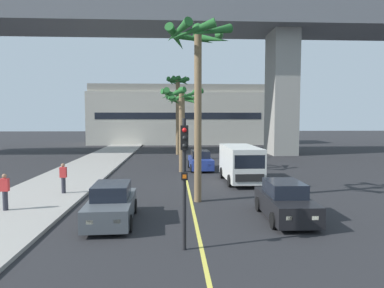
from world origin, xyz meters
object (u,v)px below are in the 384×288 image
(traffic_light_median_near, at_px, (184,166))
(palm_tree_mid_median, at_px, (182,108))
(car_queue_front, at_px, (285,202))
(palm_tree_far_median, at_px, (178,95))
(palm_tree_near_median, at_px, (181,105))
(pedestrian_mid_block, at_px, (63,178))
(pedestrian_near_crosswalk, at_px, (5,191))
(delivery_van, at_px, (240,163))
(palm_tree_farthest_median, at_px, (198,56))
(car_queue_third, at_px, (112,205))
(car_queue_second, at_px, (200,161))

(traffic_light_median_near, height_order, palm_tree_mid_median, palm_tree_mid_median)
(car_queue_front, bearing_deg, palm_tree_far_median, 98.95)
(palm_tree_near_median, bearing_deg, palm_tree_mid_median, 88.01)
(pedestrian_mid_block, bearing_deg, pedestrian_near_crosswalk, -113.02)
(delivery_van, relative_size, palm_tree_farthest_median, 0.60)
(palm_tree_far_median, height_order, pedestrian_near_crosswalk, palm_tree_far_median)
(car_queue_front, height_order, palm_tree_farthest_median, palm_tree_farthest_median)
(pedestrian_near_crosswalk, relative_size, pedestrian_mid_block, 1.00)
(car_queue_third, xyz_separation_m, palm_tree_mid_median, (3.43, 20.95, 4.49))
(delivery_van, bearing_deg, palm_tree_mid_median, 105.49)
(car_queue_front, xyz_separation_m, palm_tree_far_median, (-4.10, 26.02, 6.13))
(pedestrian_mid_block, bearing_deg, car_queue_front, -24.87)
(car_queue_front, height_order, car_queue_second, same)
(car_queue_third, xyz_separation_m, traffic_light_median_near, (2.84, -3.20, 1.99))
(car_queue_second, height_order, palm_tree_mid_median, palm_tree_mid_median)
(palm_tree_near_median, distance_m, pedestrian_near_crosswalk, 14.68)
(traffic_light_median_near, bearing_deg, car_queue_second, 83.83)
(traffic_light_median_near, distance_m, palm_tree_near_median, 16.46)
(car_queue_third, xyz_separation_m, pedestrian_mid_block, (-3.44, 4.98, 0.28))
(delivery_van, distance_m, pedestrian_near_crosswalk, 13.66)
(car_queue_front, distance_m, delivery_van, 8.38)
(car_queue_front, relative_size, traffic_light_median_near, 0.98)
(palm_tree_near_median, xyz_separation_m, pedestrian_mid_block, (-6.59, -8.09, -4.21))
(delivery_van, relative_size, palm_tree_near_median, 0.80)
(palm_tree_near_median, xyz_separation_m, palm_tree_farthest_median, (0.57, -9.82, 2.00))
(pedestrian_mid_block, bearing_deg, palm_tree_mid_median, 66.75)
(car_queue_second, height_order, pedestrian_mid_block, pedestrian_mid_block)
(delivery_van, bearing_deg, pedestrian_near_crosswalk, -149.70)
(pedestrian_mid_block, bearing_deg, delivery_van, 18.47)
(traffic_light_median_near, xyz_separation_m, pedestrian_mid_block, (-6.28, 8.18, -1.72))
(traffic_light_median_near, xyz_separation_m, palm_tree_near_median, (0.31, 16.27, 2.49))
(palm_tree_near_median, height_order, palm_tree_far_median, palm_tree_far_median)
(car_queue_third, bearing_deg, palm_tree_far_median, 83.33)
(traffic_light_median_near, height_order, palm_tree_far_median, palm_tree_far_median)
(car_queue_third, bearing_deg, traffic_light_median_near, -48.38)
(car_queue_second, relative_size, palm_tree_far_median, 0.46)
(delivery_van, bearing_deg, car_queue_second, 111.14)
(car_queue_second, distance_m, palm_tree_near_median, 4.86)
(palm_tree_near_median, relative_size, palm_tree_mid_median, 1.00)
(palm_tree_mid_median, bearing_deg, palm_tree_farthest_median, -89.05)
(palm_tree_near_median, distance_m, palm_tree_mid_median, 7.89)
(car_queue_front, bearing_deg, palm_tree_farthest_median, 137.19)
(car_queue_second, distance_m, pedestrian_mid_block, 12.22)
(traffic_light_median_near, xyz_separation_m, palm_tree_farthest_median, (0.88, 6.45, 4.49))
(palm_tree_far_median, bearing_deg, pedestrian_near_crosswalk, -107.94)
(car_queue_second, relative_size, palm_tree_mid_median, 0.63)
(palm_tree_near_median, height_order, palm_tree_farthest_median, palm_tree_farthest_median)
(car_queue_third, distance_m, pedestrian_near_crosswalk, 5.14)
(delivery_van, height_order, palm_tree_farthest_median, palm_tree_farthest_median)
(delivery_van, relative_size, palm_tree_far_median, 0.59)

